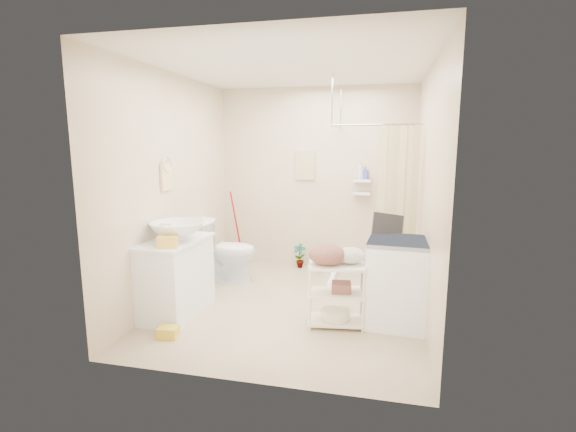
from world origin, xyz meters
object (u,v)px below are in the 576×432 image
at_px(vanity, 176,277).
at_px(washing_machine, 398,282).
at_px(laundry_rack, 336,289).
at_px(toilet, 226,251).

relative_size(vanity, washing_machine, 1.06).
xyz_separation_m(vanity, laundry_rack, (1.71, 0.08, -0.02)).
xyz_separation_m(toilet, laundry_rack, (1.59, -1.06, -0.03)).
xyz_separation_m(vanity, toilet, (0.12, 1.14, 0.00)).
height_order(vanity, toilet, toilet).
distance_m(vanity, toilet, 1.14).
bearing_deg(vanity, washing_machine, 8.55).
bearing_deg(washing_machine, toilet, 162.18).
bearing_deg(washing_machine, laundry_rack, -158.31).
bearing_deg(washing_machine, vanity, -169.39).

